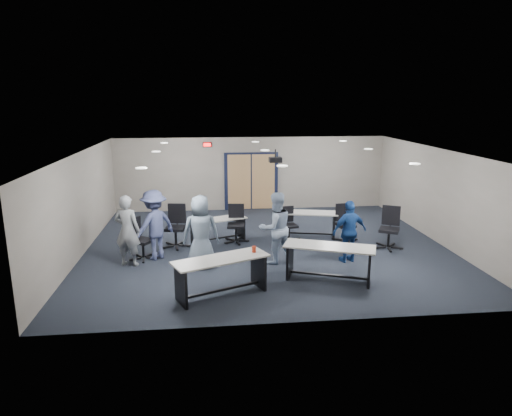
{
  "coord_description": "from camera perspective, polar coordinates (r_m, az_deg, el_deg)",
  "views": [
    {
      "loc": [
        -1.62,
        -12.19,
        4.11
      ],
      "look_at": [
        -0.34,
        -0.3,
        1.21
      ],
      "focal_mm": 32.0,
      "sensor_mm": 36.0,
      "label": 1
    }
  ],
  "objects": [
    {
      "name": "table_front_left",
      "position": [
        9.74,
        -4.32,
        -7.71
      ],
      "size": [
        2.14,
        1.43,
        0.96
      ],
      "rotation": [
        0.0,
        0.0,
        0.41
      ],
      "color": "beige",
      "rests_on": "floor"
    },
    {
      "name": "floor",
      "position": [
        12.97,
        1.34,
        -4.83
      ],
      "size": [
        10.0,
        10.0,
        0.0
      ],
      "primitive_type": "plane",
      "color": "black",
      "rests_on": "ground"
    },
    {
      "name": "table_front_right",
      "position": [
        10.62,
        9.12,
        -6.02
      ],
      "size": [
        2.15,
        1.39,
        0.83
      ],
      "rotation": [
        0.0,
        0.0,
        -0.38
      ],
      "color": "beige",
      "rests_on": "floor"
    },
    {
      "name": "chair_back_c",
      "position": [
        13.37,
        4.16,
        -2.05
      ],
      "size": [
        0.74,
        0.74,
        1.0
      ],
      "primitive_type": null,
      "rotation": [
        0.0,
        0.0,
        0.19
      ],
      "color": "black",
      "rests_on": "floor"
    },
    {
      "name": "back_wall",
      "position": [
        16.99,
        -0.61,
        4.31
      ],
      "size": [
        10.0,
        0.04,
        2.7
      ],
      "primitive_type": "cube",
      "color": "gray",
      "rests_on": "floor"
    },
    {
      "name": "front_wall",
      "position": [
        8.33,
        5.45,
        -5.77
      ],
      "size": [
        10.0,
        0.04,
        2.7
      ],
      "primitive_type": "cube",
      "color": "gray",
      "rests_on": "floor"
    },
    {
      "name": "exit_sign",
      "position": [
        16.72,
        -6.12,
        7.88
      ],
      "size": [
        0.32,
        0.07,
        0.18
      ],
      "color": "black",
      "rests_on": "back_wall"
    },
    {
      "name": "ceiling_projector",
      "position": [
        12.95,
        2.44,
        6.07
      ],
      "size": [
        0.35,
        0.32,
        0.37
      ],
      "color": "black",
      "rests_on": "ceiling"
    },
    {
      "name": "person_navy",
      "position": [
        11.83,
        11.6,
        -2.88
      ],
      "size": [
        1.0,
        0.59,
        1.6
      ],
      "primitive_type": "imported",
      "rotation": [
        0.0,
        0.0,
        3.37
      ],
      "color": "navy",
      "rests_on": "floor"
    },
    {
      "name": "chair_back_b",
      "position": [
        13.2,
        -2.53,
        -2.02
      ],
      "size": [
        0.77,
        0.77,
        1.1
      ],
      "primitive_type": null,
      "rotation": [
        0.0,
        0.0,
        -0.12
      ],
      "color": "black",
      "rests_on": "floor"
    },
    {
      "name": "person_back",
      "position": [
        12.05,
        -12.59,
        -2.07
      ],
      "size": [
        1.33,
        1.3,
        1.83
      ],
      "primitive_type": "imported",
      "rotation": [
        0.0,
        0.0,
        3.88
      ],
      "color": "#424A77",
      "rests_on": "floor"
    },
    {
      "name": "chair_back_d",
      "position": [
        13.49,
        11.14,
        -1.92
      ],
      "size": [
        0.75,
        0.75,
        1.1
      ],
      "primitive_type": null,
      "rotation": [
        0.0,
        0.0,
        0.1
      ],
      "color": "black",
      "rests_on": "floor"
    },
    {
      "name": "ceiling_can_lights",
      "position": [
        12.63,
        1.26,
        7.1
      ],
      "size": [
        6.24,
        5.74,
        0.02
      ],
      "primitive_type": null,
      "color": "silver",
      "rests_on": "ceiling"
    },
    {
      "name": "table_back_right",
      "position": [
        13.81,
        6.24,
        -1.49
      ],
      "size": [
        1.98,
        1.04,
        0.77
      ],
      "rotation": [
        0.0,
        0.0,
        -0.23
      ],
      "color": "beige",
      "rests_on": "floor"
    },
    {
      "name": "person_plaid",
      "position": [
        11.23,
        -6.91,
        -2.98
      ],
      "size": [
        0.91,
        0.6,
        1.83
      ],
      "primitive_type": "imported",
      "rotation": [
        0.0,
        0.0,
        3.16
      ],
      "color": "slate",
      "rests_on": "floor"
    },
    {
      "name": "right_wall",
      "position": [
        14.14,
        21.9,
        1.4
      ],
      "size": [
        0.04,
        9.0,
        2.7
      ],
      "primitive_type": "cube",
      "color": "gray",
      "rests_on": "floor"
    },
    {
      "name": "person_gray",
      "position": [
        11.74,
        -15.79,
        -2.74
      ],
      "size": [
        0.76,
        0.61,
        1.8
      ],
      "primitive_type": "imported",
      "rotation": [
        0.0,
        0.0,
        2.84
      ],
      "color": "gray",
      "rests_on": "floor"
    },
    {
      "name": "chair_back_a",
      "position": [
        12.96,
        -10.05,
        -2.29
      ],
      "size": [
        0.87,
        0.87,
        1.2
      ],
      "primitive_type": null,
      "rotation": [
        0.0,
        0.0,
        -0.17
      ],
      "color": "black",
      "rests_on": "floor"
    },
    {
      "name": "chair_loose_right",
      "position": [
        13.16,
        16.32,
        -2.44
      ],
      "size": [
        1.0,
        1.0,
        1.18
      ],
      "primitive_type": null,
      "rotation": [
        0.0,
        0.0,
        -0.5
      ],
      "color": "black",
      "rests_on": "floor"
    },
    {
      "name": "ceiling",
      "position": [
        12.38,
        1.41,
        7.11
      ],
      "size": [
        10.0,
        9.0,
        0.04
      ],
      "primitive_type": "cube",
      "color": "silver",
      "rests_on": "back_wall"
    },
    {
      "name": "chair_loose_left",
      "position": [
        12.18,
        -13.99,
        -3.79
      ],
      "size": [
        0.94,
        0.94,
        1.09
      ],
      "primitive_type": null,
      "rotation": [
        0.0,
        0.0,
        1.04
      ],
      "color": "black",
      "rests_on": "floor"
    },
    {
      "name": "table_back_left",
      "position": [
        13.35,
        -4.8,
        -2.23
      ],
      "size": [
        1.76,
        1.13,
        0.93
      ],
      "rotation": [
        0.0,
        0.0,
        0.38
      ],
      "color": "beige",
      "rests_on": "floor"
    },
    {
      "name": "double_door",
      "position": [
        17.01,
        -0.6,
        3.29
      ],
      "size": [
        2.0,
        0.07,
        2.2
      ],
      "color": "black",
      "rests_on": "back_wall"
    },
    {
      "name": "person_lightblue",
      "position": [
        11.49,
        2.46,
        -2.5
      ],
      "size": [
        1.07,
        0.94,
        1.83
      ],
      "primitive_type": "imported",
      "rotation": [
        0.0,
        0.0,
        3.47
      ],
      "color": "#A0B5D3",
      "rests_on": "floor"
    },
    {
      "name": "left_wall",
      "position": [
        12.95,
        -21.14,
        0.41
      ],
      "size": [
        0.04,
        9.0,
        2.7
      ],
      "primitive_type": "cube",
      "color": "gray",
      "rests_on": "floor"
    }
  ]
}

